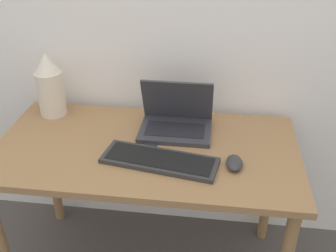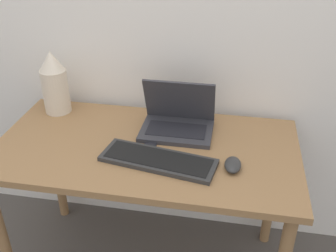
{
  "view_description": "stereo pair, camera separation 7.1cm",
  "coord_description": "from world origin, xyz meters",
  "px_view_note": "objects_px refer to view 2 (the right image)",
  "views": [
    {
      "loc": [
        0.27,
        -1.04,
        1.65
      ],
      "look_at": [
        0.09,
        0.34,
        0.83
      ],
      "focal_mm": 42.0,
      "sensor_mm": 36.0,
      "label": 1
    },
    {
      "loc": [
        0.34,
        -1.03,
        1.65
      ],
      "look_at": [
        0.09,
        0.34,
        0.83
      ],
      "focal_mm": 42.0,
      "sensor_mm": 36.0,
      "label": 2
    }
  ],
  "objects_px": {
    "laptop": "(178,120)",
    "keyboard": "(158,160)",
    "vase": "(54,83)",
    "mouse": "(233,165)",
    "mp3_player": "(151,144)"
  },
  "relations": [
    {
      "from": "mouse",
      "to": "mp3_player",
      "type": "height_order",
      "value": "mouse"
    },
    {
      "from": "laptop",
      "to": "vase",
      "type": "relative_size",
      "value": 1.03
    },
    {
      "from": "keyboard",
      "to": "mp3_player",
      "type": "bearing_deg",
      "value": 115.52
    },
    {
      "from": "laptop",
      "to": "mp3_player",
      "type": "relative_size",
      "value": 5.42
    },
    {
      "from": "mouse",
      "to": "vase",
      "type": "bearing_deg",
      "value": 159.22
    },
    {
      "from": "mp3_player",
      "to": "vase",
      "type": "bearing_deg",
      "value": 156.87
    },
    {
      "from": "keyboard",
      "to": "mouse",
      "type": "height_order",
      "value": "mouse"
    },
    {
      "from": "vase",
      "to": "mp3_player",
      "type": "distance_m",
      "value": 0.58
    },
    {
      "from": "laptop",
      "to": "vase",
      "type": "xyz_separation_m",
      "value": [
        -0.61,
        0.08,
        0.1
      ]
    },
    {
      "from": "keyboard",
      "to": "vase",
      "type": "bearing_deg",
      "value": 149.4
    },
    {
      "from": "vase",
      "to": "keyboard",
      "type": "bearing_deg",
      "value": -30.6
    },
    {
      "from": "keyboard",
      "to": "vase",
      "type": "relative_size",
      "value": 1.57
    },
    {
      "from": "keyboard",
      "to": "mouse",
      "type": "relative_size",
      "value": 4.56
    },
    {
      "from": "laptop",
      "to": "keyboard",
      "type": "height_order",
      "value": "laptop"
    },
    {
      "from": "keyboard",
      "to": "mouse",
      "type": "bearing_deg",
      "value": 1.87
    }
  ]
}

